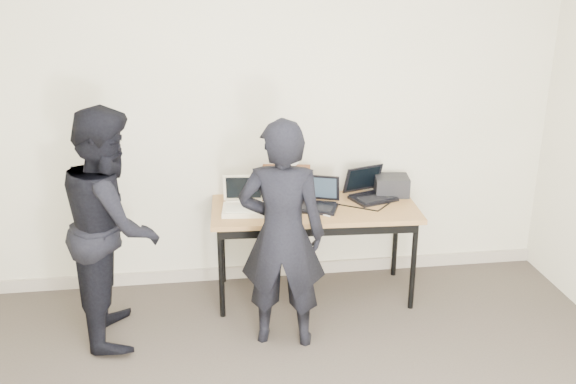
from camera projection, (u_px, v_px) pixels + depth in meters
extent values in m
cube|color=beige|center=(263.00, 112.00, 4.78)|extent=(4.50, 0.05, 2.70)
cube|color=olive|center=(315.00, 209.00, 4.69)|extent=(1.53, 0.73, 0.03)
cylinder|color=black|center=(221.00, 273.00, 4.51)|extent=(0.04, 0.04, 0.68)
cylinder|color=black|center=(413.00, 266.00, 4.62)|extent=(0.04, 0.04, 0.68)
cylinder|color=black|center=(222.00, 242.00, 5.01)|extent=(0.04, 0.04, 0.68)
cylinder|color=black|center=(395.00, 236.00, 5.12)|extent=(0.04, 0.04, 0.68)
cube|color=black|center=(319.00, 232.00, 4.44)|extent=(1.40, 0.09, 0.06)
cube|color=beige|center=(243.00, 210.00, 4.58)|extent=(0.32, 0.27, 0.03)
cube|color=beige|center=(243.00, 209.00, 4.55)|extent=(0.25, 0.16, 0.01)
cube|color=beige|center=(244.00, 188.00, 4.67)|extent=(0.30, 0.08, 0.21)
cube|color=black|center=(244.00, 188.00, 4.66)|extent=(0.26, 0.06, 0.17)
cube|color=beige|center=(244.00, 202.00, 4.69)|extent=(0.27, 0.04, 0.02)
cube|color=black|center=(317.00, 208.00, 4.64)|extent=(0.34, 0.30, 0.02)
cube|color=black|center=(316.00, 208.00, 4.61)|extent=(0.26, 0.19, 0.01)
cube|color=black|center=(320.00, 187.00, 4.72)|extent=(0.29, 0.16, 0.20)
cube|color=#26333F|center=(320.00, 188.00, 4.72)|extent=(0.25, 0.13, 0.17)
cube|color=black|center=(319.00, 202.00, 4.73)|extent=(0.25, 0.10, 0.01)
cube|color=black|center=(373.00, 198.00, 4.82)|extent=(0.37, 0.32, 0.02)
cube|color=black|center=(375.00, 198.00, 4.79)|extent=(0.28, 0.20, 0.01)
cube|color=black|center=(363.00, 178.00, 4.90)|extent=(0.32, 0.18, 0.21)
cube|color=black|center=(363.00, 178.00, 4.90)|extent=(0.27, 0.15, 0.17)
cube|color=black|center=(365.00, 193.00, 4.91)|extent=(0.27, 0.11, 0.02)
cube|color=#5D3118|center=(286.00, 183.00, 4.83)|extent=(0.38, 0.22, 0.24)
cube|color=#5D3118|center=(286.00, 172.00, 4.74)|extent=(0.37, 0.13, 0.07)
cube|color=#5D3118|center=(307.00, 185.00, 4.83)|extent=(0.03, 0.10, 0.02)
ellipsoid|color=white|center=(290.00, 162.00, 4.77)|extent=(0.15, 0.12, 0.08)
cube|color=black|center=(392.00, 185.00, 4.91)|extent=(0.28, 0.25, 0.14)
cube|color=black|center=(288.00, 216.00, 4.49)|extent=(0.08, 0.06, 0.03)
cube|color=black|center=(386.00, 205.00, 4.70)|extent=(0.18, 0.20, 0.01)
cube|color=black|center=(356.00, 207.00, 4.66)|extent=(0.28, 0.19, 0.01)
cube|color=silver|center=(284.00, 212.00, 4.57)|extent=(0.27, 0.10, 0.01)
cube|color=silver|center=(315.00, 213.00, 4.57)|extent=(0.19, 0.18, 0.01)
imported|color=black|center=(282.00, 235.00, 4.09)|extent=(0.62, 0.47, 1.53)
imported|color=black|center=(112.00, 225.00, 4.19)|extent=(0.66, 0.81, 1.58)
cube|color=#A99D8C|center=(265.00, 271.00, 5.19)|extent=(4.50, 0.03, 0.10)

